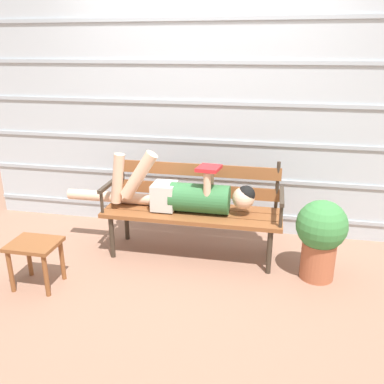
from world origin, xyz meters
TOP-DOWN VIEW (x-y plane):
  - ground_plane at (0.00, 0.00)m, footprint 12.00×12.00m
  - house_siding at (0.00, 0.73)m, footprint 4.67×0.08m
  - park_bench at (0.00, 0.15)m, footprint 1.57×0.49m
  - reclining_person at (-0.09, 0.08)m, footprint 1.74×0.27m
  - footstool at (-1.09, -0.66)m, footprint 0.37×0.30m
  - potted_plant at (1.08, -0.09)m, footprint 0.40×0.40m

SIDE VIEW (x-z plane):
  - ground_plane at x=0.00m, z-range 0.00..0.00m
  - footstool at x=-1.09m, z-range 0.11..0.48m
  - potted_plant at x=1.08m, z-range 0.05..0.72m
  - park_bench at x=0.00m, z-range 0.04..0.90m
  - reclining_person at x=-0.09m, z-range 0.31..0.86m
  - house_siding at x=0.00m, z-range 0.00..2.58m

